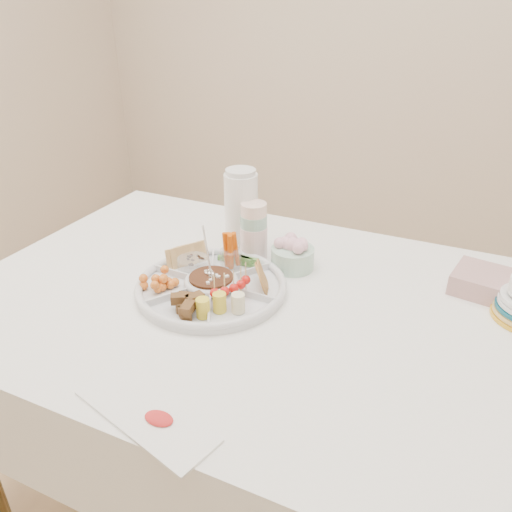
% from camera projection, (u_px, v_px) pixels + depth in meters
% --- Properties ---
extents(floor, '(4.00, 4.00, 0.00)m').
position_uv_depth(floor, '(258.00, 496.00, 1.61)').
color(floor, tan).
rests_on(floor, ground).
extents(wall_back, '(4.00, 0.02, 2.70)m').
position_uv_depth(wall_back, '(418.00, 13.00, 2.59)').
color(wall_back, beige).
rests_on(wall_back, ground).
extents(dining_table, '(1.52, 1.02, 0.76)m').
position_uv_depth(dining_table, '(258.00, 409.00, 1.44)').
color(dining_table, white).
rests_on(dining_table, floor).
extents(party_tray, '(0.40, 0.40, 0.04)m').
position_uv_depth(party_tray, '(211.00, 284.00, 1.28)').
color(party_tray, silver).
rests_on(party_tray, dining_table).
extents(bean_dip, '(0.12, 0.12, 0.04)m').
position_uv_depth(bean_dip, '(211.00, 282.00, 1.28)').
color(bean_dip, '#4D2812').
rests_on(bean_dip, party_tray).
extents(tortillas, '(0.10, 0.10, 0.05)m').
position_uv_depth(tortillas, '(262.00, 276.00, 1.27)').
color(tortillas, '#A76C36').
rests_on(tortillas, party_tray).
extents(carrot_cucumber, '(0.12, 0.12, 0.10)m').
position_uv_depth(carrot_cucumber, '(236.00, 249.00, 1.36)').
color(carrot_cucumber, '#D45105').
rests_on(carrot_cucumber, party_tray).
extents(pita_raisins, '(0.12, 0.12, 0.06)m').
position_uv_depth(pita_raisins, '(189.00, 257.00, 1.37)').
color(pita_raisins, tan).
rests_on(pita_raisins, party_tray).
extents(cherries, '(0.11, 0.11, 0.04)m').
position_uv_depth(cherries, '(160.00, 281.00, 1.27)').
color(cherries, orange).
rests_on(cherries, party_tray).
extents(granola_chunks, '(0.12, 0.12, 0.05)m').
position_uv_depth(granola_chunks, '(182.00, 304.00, 1.17)').
color(granola_chunks, '#46361E').
rests_on(granola_chunks, party_tray).
extents(banana_tomato, '(0.11, 0.11, 0.09)m').
position_uv_depth(banana_tomato, '(237.00, 295.00, 1.16)').
color(banana_tomato, '#E5CE7C').
rests_on(banana_tomato, party_tray).
extents(cup_stack, '(0.09, 0.09, 0.22)m').
position_uv_depth(cup_stack, '(254.00, 224.00, 1.41)').
color(cup_stack, beige).
rests_on(cup_stack, dining_table).
extents(thermos, '(0.12, 0.12, 0.25)m').
position_uv_depth(thermos, '(241.00, 210.00, 1.45)').
color(thermos, white).
rests_on(thermos, dining_table).
extents(flower_bowl, '(0.15, 0.15, 0.09)m').
position_uv_depth(flower_bowl, '(293.00, 253.00, 1.38)').
color(flower_bowl, '#ADD8C3').
rests_on(flower_bowl, dining_table).
extents(napkin_stack, '(0.18, 0.16, 0.05)m').
position_uv_depth(napkin_stack, '(487.00, 283.00, 1.28)').
color(napkin_stack, tan).
rests_on(napkin_stack, dining_table).
extents(placemat, '(0.31, 0.17, 0.01)m').
position_uv_depth(placemat, '(145.00, 416.00, 0.91)').
color(placemat, silver).
rests_on(placemat, dining_table).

